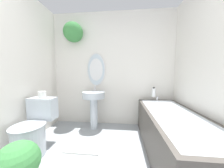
{
  "coord_description": "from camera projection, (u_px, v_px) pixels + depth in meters",
  "views": [
    {
      "loc": [
        0.23,
        -0.16,
        1.1
      ],
      "look_at": [
        0.08,
        1.4,
        0.96
      ],
      "focal_mm": 18.0,
      "sensor_mm": 36.0,
      "label": 1
    }
  ],
  "objects": [
    {
      "name": "pedestal_sink",
      "position": [
        94.0,
        102.0,
        2.24
      ],
      "size": [
        0.44,
        0.44,
        0.85
      ],
      "color": "silver",
      "rests_on": "ground_plane"
    },
    {
      "name": "shampoo_bottle",
      "position": [
        154.0,
        92.0,
        2.23
      ],
      "size": [
        0.07,
        0.07,
        0.19
      ],
      "color": "white",
      "rests_on": "bathtub"
    },
    {
      "name": "toilet_paper_roll",
      "position": [
        42.0,
        95.0,
        1.73
      ],
      "size": [
        0.11,
        0.11,
        0.1
      ],
      "color": "white",
      "rests_on": "toilet"
    },
    {
      "name": "wall_left",
      "position": [
        1.0,
        66.0,
        1.41
      ],
      "size": [
        0.06,
        2.37,
        2.4
      ],
      "color": "silver",
      "rests_on": "ground_plane"
    },
    {
      "name": "bathtub",
      "position": [
        173.0,
        133.0,
        1.51
      ],
      "size": [
        0.7,
        1.69,
        0.65
      ],
      "color": "#4C4742",
      "rests_on": "ground_plane"
    },
    {
      "name": "wall_back",
      "position": [
        107.0,
        64.0,
        2.42
      ],
      "size": [
        2.68,
        0.39,
        2.4
      ],
      "color": "silver",
      "rests_on": "ground_plane"
    },
    {
      "name": "toilet",
      "position": [
        33.0,
        130.0,
        1.57
      ],
      "size": [
        0.42,
        0.59,
        0.73
      ],
      "color": "silver",
      "rests_on": "ground_plane"
    },
    {
      "name": "potted_plant",
      "position": [
        17.0,
        166.0,
        0.98
      ],
      "size": [
        0.36,
        0.36,
        0.51
      ],
      "color": "#9E6042",
      "rests_on": "ground_plane"
    },
    {
      "name": "bath_mat",
      "position": [
        84.0,
        146.0,
        1.7
      ],
      "size": [
        0.52,
        0.33,
        0.02
      ],
      "color": "silver",
      "rests_on": "ground_plane"
    }
  ]
}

